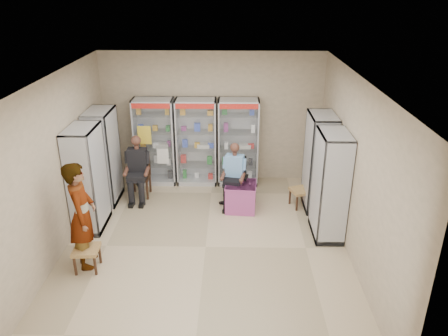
{
  "coord_description": "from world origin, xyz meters",
  "views": [
    {
      "loc": [
        0.46,
        -6.61,
        4.42
      ],
      "look_at": [
        0.32,
        0.7,
        1.24
      ],
      "focal_mm": 35.0,
      "sensor_mm": 36.0,
      "label": 1
    }
  ],
  "objects_px": {
    "office_chair": "(235,181)",
    "standing_man": "(82,215)",
    "cabinet_left_near": "(87,179)",
    "cabinet_right_near": "(330,186)",
    "cabinet_back_right": "(238,142)",
    "cabinet_back_mid": "(197,142)",
    "cabinet_back_left": "(155,142)",
    "cabinet_left_far": "(104,157)",
    "pink_trunk": "(241,197)",
    "wooden_chair": "(140,176)",
    "cabinet_right_far": "(319,162)",
    "woven_stool_a": "(300,198)",
    "seated_shopkeeper": "(235,176)",
    "woven_stool_b": "(87,259)"
  },
  "relations": [
    {
      "from": "woven_stool_b",
      "to": "cabinet_right_near",
      "type": "bearing_deg",
      "value": 15.95
    },
    {
      "from": "cabinet_left_near",
      "to": "wooden_chair",
      "type": "bearing_deg",
      "value": 152.39
    },
    {
      "from": "cabinet_back_left",
      "to": "cabinet_right_near",
      "type": "height_order",
      "value": "same"
    },
    {
      "from": "cabinet_right_near",
      "to": "cabinet_left_near",
      "type": "bearing_deg",
      "value": 87.43
    },
    {
      "from": "office_chair",
      "to": "woven_stool_a",
      "type": "distance_m",
      "value": 1.42
    },
    {
      "from": "pink_trunk",
      "to": "standing_man",
      "type": "height_order",
      "value": "standing_man"
    },
    {
      "from": "wooden_chair",
      "to": "cabinet_left_near",
      "type": "bearing_deg",
      "value": -117.61
    },
    {
      "from": "woven_stool_a",
      "to": "woven_stool_b",
      "type": "height_order",
      "value": "woven_stool_b"
    },
    {
      "from": "cabinet_back_right",
      "to": "cabinet_right_near",
      "type": "distance_m",
      "value": 2.76
    },
    {
      "from": "cabinet_right_far",
      "to": "wooden_chair",
      "type": "xyz_separation_m",
      "value": [
        -3.78,
        0.4,
        -0.53
      ]
    },
    {
      "from": "cabinet_back_mid",
      "to": "woven_stool_a",
      "type": "xyz_separation_m",
      "value": [
        2.25,
        -1.15,
        -0.8
      ]
    },
    {
      "from": "office_chair",
      "to": "seated_shopkeeper",
      "type": "relative_size",
      "value": 0.79
    },
    {
      "from": "cabinet_back_mid",
      "to": "woven_stool_a",
      "type": "distance_m",
      "value": 2.65
    },
    {
      "from": "cabinet_right_far",
      "to": "woven_stool_b",
      "type": "relative_size",
      "value": 4.96
    },
    {
      "from": "cabinet_back_right",
      "to": "cabinet_right_far",
      "type": "height_order",
      "value": "same"
    },
    {
      "from": "cabinet_left_near",
      "to": "woven_stool_a",
      "type": "bearing_deg",
      "value": 102.06
    },
    {
      "from": "cabinet_right_far",
      "to": "cabinet_left_near",
      "type": "bearing_deg",
      "value": 101.41
    },
    {
      "from": "cabinet_back_left",
      "to": "woven_stool_a",
      "type": "height_order",
      "value": "cabinet_back_left"
    },
    {
      "from": "wooden_chair",
      "to": "woven_stool_a",
      "type": "bearing_deg",
      "value": -6.9
    },
    {
      "from": "cabinet_back_left",
      "to": "wooden_chair",
      "type": "relative_size",
      "value": 2.13
    },
    {
      "from": "office_chair",
      "to": "wooden_chair",
      "type": "bearing_deg",
      "value": -175.1
    },
    {
      "from": "standing_man",
      "to": "seated_shopkeeper",
      "type": "bearing_deg",
      "value": -59.16
    },
    {
      "from": "cabinet_right_near",
      "to": "seated_shopkeeper",
      "type": "height_order",
      "value": "cabinet_right_near"
    },
    {
      "from": "woven_stool_a",
      "to": "woven_stool_b",
      "type": "relative_size",
      "value": 0.97
    },
    {
      "from": "cabinet_back_mid",
      "to": "standing_man",
      "type": "bearing_deg",
      "value": -116.27
    },
    {
      "from": "cabinet_right_far",
      "to": "standing_man",
      "type": "bearing_deg",
      "value": 116.8
    },
    {
      "from": "cabinet_left_near",
      "to": "office_chair",
      "type": "distance_m",
      "value": 2.98
    },
    {
      "from": "cabinet_back_mid",
      "to": "office_chair",
      "type": "height_order",
      "value": "cabinet_back_mid"
    },
    {
      "from": "cabinet_back_right",
      "to": "office_chair",
      "type": "xyz_separation_m",
      "value": [
        -0.08,
        -1.0,
        -0.49
      ]
    },
    {
      "from": "cabinet_back_left",
      "to": "cabinet_back_right",
      "type": "xyz_separation_m",
      "value": [
        1.9,
        0.0,
        0.0
      ]
    },
    {
      "from": "seated_shopkeeper",
      "to": "cabinet_right_far",
      "type": "bearing_deg",
      "value": 9.56
    },
    {
      "from": "wooden_chair",
      "to": "seated_shopkeeper",
      "type": "bearing_deg",
      "value": -8.75
    },
    {
      "from": "cabinet_left_far",
      "to": "pink_trunk",
      "type": "bearing_deg",
      "value": 82.37
    },
    {
      "from": "cabinet_back_mid",
      "to": "woven_stool_b",
      "type": "distance_m",
      "value": 3.83
    },
    {
      "from": "seated_shopkeeper",
      "to": "standing_man",
      "type": "xyz_separation_m",
      "value": [
        -2.47,
        -2.19,
        0.27
      ]
    },
    {
      "from": "cabinet_back_left",
      "to": "cabinet_left_far",
      "type": "height_order",
      "value": "same"
    },
    {
      "from": "office_chair",
      "to": "standing_man",
      "type": "distance_m",
      "value": 3.36
    },
    {
      "from": "cabinet_right_near",
      "to": "seated_shopkeeper",
      "type": "bearing_deg",
      "value": 55.37
    },
    {
      "from": "office_chair",
      "to": "cabinet_left_far",
      "type": "bearing_deg",
      "value": -169.14
    },
    {
      "from": "woven_stool_a",
      "to": "standing_man",
      "type": "xyz_separation_m",
      "value": [
        -3.85,
        -2.09,
        0.72
      ]
    },
    {
      "from": "cabinet_left_far",
      "to": "woven_stool_a",
      "type": "distance_m",
      "value": 4.21
    },
    {
      "from": "office_chair",
      "to": "woven_stool_a",
      "type": "relative_size",
      "value": 2.59
    },
    {
      "from": "office_chair",
      "to": "woven_stool_b",
      "type": "distance_m",
      "value": 3.43
    },
    {
      "from": "pink_trunk",
      "to": "cabinet_left_near",
      "type": "bearing_deg",
      "value": -166.05
    },
    {
      "from": "wooden_chair",
      "to": "standing_man",
      "type": "xyz_separation_m",
      "value": [
        -0.4,
        -2.51,
        0.45
      ]
    },
    {
      "from": "seated_shopkeeper",
      "to": "standing_man",
      "type": "height_order",
      "value": "standing_man"
    },
    {
      "from": "wooden_chair",
      "to": "standing_man",
      "type": "relative_size",
      "value": 0.51
    },
    {
      "from": "cabinet_left_far",
      "to": "office_chair",
      "type": "relative_size",
      "value": 1.98
    },
    {
      "from": "cabinet_left_far",
      "to": "cabinet_left_near",
      "type": "relative_size",
      "value": 1.0
    },
    {
      "from": "cabinet_right_near",
      "to": "pink_trunk",
      "type": "xyz_separation_m",
      "value": [
        -1.58,
        0.91,
        -0.71
      ]
    }
  ]
}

